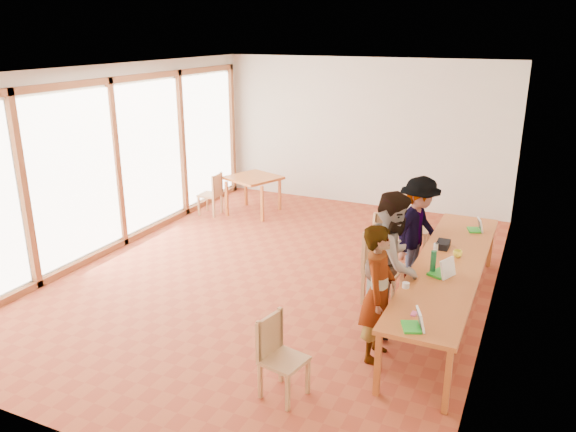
# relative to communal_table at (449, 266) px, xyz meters

# --- Properties ---
(ground) EXTENTS (8.00, 8.00, 0.00)m
(ground) POSITION_rel_communal_table_xyz_m (-2.50, 0.31, -0.70)
(ground) COLOR #A14527
(ground) RESTS_ON ground
(wall_back) EXTENTS (6.00, 0.10, 3.00)m
(wall_back) POSITION_rel_communal_table_xyz_m (-2.50, 4.31, 0.80)
(wall_back) COLOR beige
(wall_back) RESTS_ON ground
(wall_front) EXTENTS (6.00, 0.10, 3.00)m
(wall_front) POSITION_rel_communal_table_xyz_m (-2.50, -3.69, 0.80)
(wall_front) COLOR beige
(wall_front) RESTS_ON ground
(wall_right) EXTENTS (0.10, 8.00, 3.00)m
(wall_right) POSITION_rel_communal_table_xyz_m (0.50, 0.31, 0.80)
(wall_right) COLOR beige
(wall_right) RESTS_ON ground
(window_wall) EXTENTS (0.10, 8.00, 3.00)m
(window_wall) POSITION_rel_communal_table_xyz_m (-5.46, 0.31, 0.80)
(window_wall) COLOR white
(window_wall) RESTS_ON ground
(ceiling) EXTENTS (6.00, 8.00, 0.04)m
(ceiling) POSITION_rel_communal_table_xyz_m (-2.50, 0.31, 2.32)
(ceiling) COLOR white
(ceiling) RESTS_ON wall_back
(communal_table) EXTENTS (0.80, 4.00, 0.75)m
(communal_table) POSITION_rel_communal_table_xyz_m (0.00, 0.00, 0.00)
(communal_table) COLOR #B65C28
(communal_table) RESTS_ON ground
(side_table) EXTENTS (0.90, 0.90, 0.75)m
(side_table) POSITION_rel_communal_table_xyz_m (-4.25, 2.79, -0.03)
(side_table) COLOR #B65C28
(side_table) RESTS_ON ground
(chair_near) EXTENTS (0.47, 0.47, 0.45)m
(chair_near) POSITION_rel_communal_table_xyz_m (-1.27, -2.32, -0.18)
(chair_near) COLOR tan
(chair_near) RESTS_ON ground
(chair_mid) EXTENTS (0.49, 0.49, 0.55)m
(chair_mid) POSITION_rel_communal_table_xyz_m (-0.96, 0.08, -0.07)
(chair_mid) COLOR tan
(chair_mid) RESTS_ON ground
(chair_far) EXTENTS (0.53, 0.53, 0.49)m
(chair_far) POSITION_rel_communal_table_xyz_m (-1.12, 1.20, -0.14)
(chair_far) COLOR tan
(chair_far) RESTS_ON ground
(chair_empty) EXTENTS (0.49, 0.49, 0.53)m
(chair_empty) POSITION_rel_communal_table_xyz_m (-0.93, 1.83, -0.09)
(chair_empty) COLOR tan
(chair_empty) RESTS_ON ground
(chair_spare) EXTENTS (0.41, 0.41, 0.44)m
(chair_spare) POSITION_rel_communal_table_xyz_m (-4.91, 2.37, -0.19)
(chair_spare) COLOR tan
(chair_spare) RESTS_ON ground
(person_near) EXTENTS (0.41, 0.60, 1.56)m
(person_near) POSITION_rel_communal_table_xyz_m (-0.55, -1.26, 0.08)
(person_near) COLOR gray
(person_near) RESTS_ON ground
(person_mid) EXTENTS (0.66, 0.85, 1.75)m
(person_mid) POSITION_rel_communal_table_xyz_m (-0.58, -0.56, 0.17)
(person_mid) COLOR gray
(person_mid) RESTS_ON ground
(person_far) EXTENTS (0.84, 1.14, 1.57)m
(person_far) POSITION_rel_communal_table_xyz_m (-0.59, 0.93, 0.08)
(person_far) COLOR gray
(person_far) RESTS_ON ground
(laptop_near) EXTENTS (0.27, 0.29, 0.20)m
(laptop_near) POSITION_rel_communal_table_xyz_m (-0.03, -1.78, 0.10)
(laptop_near) COLOR green
(laptop_near) RESTS_ON communal_table
(laptop_mid) EXTENTS (0.32, 0.33, 0.23)m
(laptop_mid) POSITION_rel_communal_table_xyz_m (0.00, -0.42, 0.11)
(laptop_mid) COLOR green
(laptop_mid) RESTS_ON communal_table
(laptop_far) EXTENTS (0.25, 0.27, 0.19)m
(laptop_far) POSITION_rel_communal_table_xyz_m (0.16, 1.36, 0.10)
(laptop_far) COLOR green
(laptop_far) RESTS_ON communal_table
(yellow_mug) EXTENTS (0.12, 0.12, 0.09)m
(yellow_mug) POSITION_rel_communal_table_xyz_m (0.06, 0.23, 0.09)
(yellow_mug) COLOR yellow
(yellow_mug) RESTS_ON communal_table
(green_bottle) EXTENTS (0.07, 0.07, 0.28)m
(green_bottle) POSITION_rel_communal_table_xyz_m (-0.13, -0.40, 0.19)
(green_bottle) COLOR #1C6A3B
(green_bottle) RESTS_ON communal_table
(clear_glass) EXTENTS (0.07, 0.07, 0.09)m
(clear_glass) POSITION_rel_communal_table_xyz_m (-0.23, 0.37, 0.09)
(clear_glass) COLOR silver
(clear_glass) RESTS_ON communal_table
(condiment_cup) EXTENTS (0.08, 0.08, 0.06)m
(condiment_cup) POSITION_rel_communal_table_xyz_m (-0.33, -0.93, 0.08)
(condiment_cup) COLOR white
(condiment_cup) RESTS_ON communal_table
(pink_phone) EXTENTS (0.05, 0.10, 0.01)m
(pink_phone) POSITION_rel_communal_table_xyz_m (-0.10, -1.51, 0.05)
(pink_phone) COLOR #D04A89
(pink_phone) RESTS_ON communal_table
(black_pouch) EXTENTS (0.16, 0.26, 0.09)m
(black_pouch) POSITION_rel_communal_table_xyz_m (-0.17, 0.48, 0.09)
(black_pouch) COLOR black
(black_pouch) RESTS_ON communal_table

